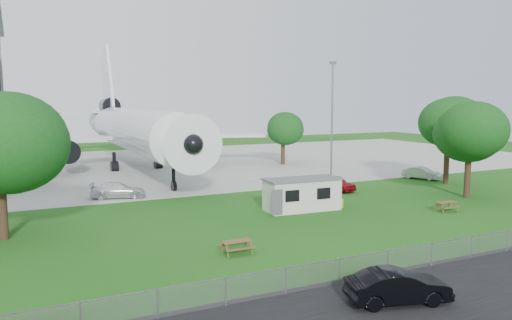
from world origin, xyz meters
name	(u,v)px	position (x,y,z in m)	size (l,w,h in m)	color
ground	(281,233)	(0.00, 0.00, 0.00)	(160.00, 160.00, 0.00)	#29671C
asphalt_strip	(423,303)	(0.00, -13.00, 0.01)	(120.00, 8.00, 0.02)	black
concrete_apron	(147,166)	(0.00, 38.00, 0.01)	(120.00, 46.00, 0.03)	#B7B7B2
airliner	(134,128)	(-2.00, 35.86, 5.27)	(46.36, 47.73, 17.69)	white
site_cabin	(302,194)	(4.93, 5.52, 1.31)	(6.83, 3.08, 2.62)	beige
picnic_west	(237,253)	(-4.53, -2.78, 0.00)	(1.80, 1.50, 0.76)	brown
picnic_east	(446,211)	(15.19, 0.06, 0.00)	(1.80, 1.50, 0.76)	brown
fence	(372,278)	(0.00, -9.50, 0.00)	(58.00, 0.04, 1.30)	gray
lamp_mast	(332,135)	(8.20, 6.20, 6.00)	(0.16, 0.16, 12.00)	slate
tree_east_front	(470,135)	(21.27, 3.35, 5.76)	(6.19, 6.19, 8.87)	#382619
tree_east_back	(448,123)	(25.39, 9.74, 6.50)	(6.49, 6.49, 9.77)	#382619
tree_far_apron	(283,131)	(17.49, 31.44, 4.69)	(5.72, 5.72, 7.56)	#382619
car_centre_sedan	(398,287)	(-1.04, -12.53, 0.76)	(1.60, 4.59, 1.51)	black
car_ne_hatch	(335,183)	(12.41, 11.58, 0.76)	(1.79, 4.44, 1.51)	maroon
car_ne_sedan	(421,173)	(25.34, 13.23, 0.69)	(1.46, 4.20, 1.38)	silver
car_apron_van	(118,190)	(-7.66, 17.08, 0.71)	(2.00, 4.92, 1.43)	silver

